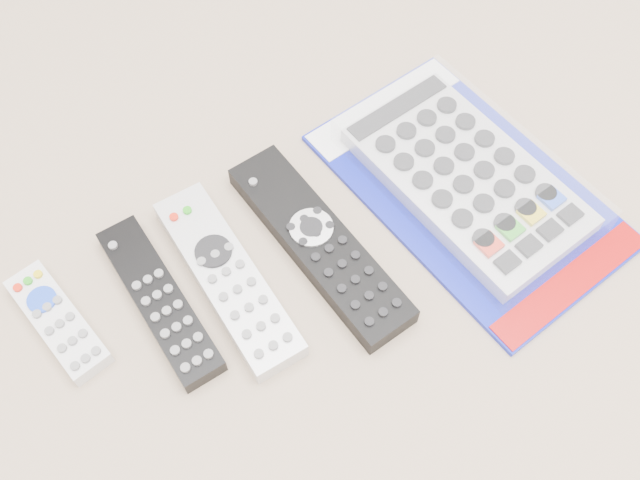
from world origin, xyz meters
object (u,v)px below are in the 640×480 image
remote_slim_black (160,301)px  jumbo_remote_packaged (467,177)px  remote_silver_dvd (228,277)px  remote_large_black (320,243)px  remote_small_grey (58,321)px

remote_slim_black → jumbo_remote_packaged: bearing=-9.2°
jumbo_remote_packaged → remote_silver_dvd: bearing=167.5°
remote_silver_dvd → remote_large_black: remote_large_black is taller
remote_small_grey → remote_silver_dvd: size_ratio=0.63×
remote_small_grey → remote_large_black: (0.25, -0.06, 0.00)m
remote_small_grey → jumbo_remote_packaged: 0.43m
remote_slim_black → remote_large_black: (0.16, -0.03, 0.00)m
remote_slim_black → jumbo_remote_packaged: (0.33, -0.04, 0.01)m
remote_small_grey → remote_silver_dvd: remote_silver_dvd is taller
remote_slim_black → remote_large_black: bearing=-11.4°
remote_small_grey → remote_slim_black: 0.10m
remote_large_black → remote_silver_dvd: bearing=166.9°
remote_small_grey → remote_large_black: 0.26m
remote_silver_dvd → remote_large_black: size_ratio=0.88×
remote_silver_dvd → remote_large_black: 0.10m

